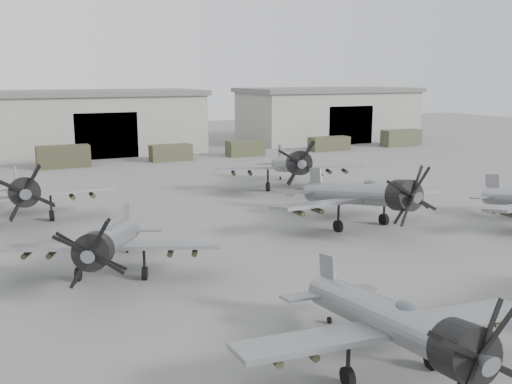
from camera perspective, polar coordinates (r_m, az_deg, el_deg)
ground at (r=26.70m, az=8.71°, el=-12.16°), size 220.00×220.00×0.00m
hangar_center at (r=83.55m, az=-15.63°, el=6.80°), size 29.00×14.80×8.70m
hangar_right at (r=97.34m, az=7.18°, el=7.75°), size 29.00×14.80×8.70m
support_truck_3 at (r=71.23m, az=-18.71°, el=3.37°), size 6.05×2.20×2.59m
support_truck_4 at (r=73.85m, az=-8.52°, el=3.91°), size 5.25×2.20×2.05m
support_truck_5 at (r=77.45m, az=-1.08°, el=4.40°), size 5.03×2.20×2.07m
support_truck_6 at (r=83.74m, az=7.32°, el=4.82°), size 6.01×2.20×1.98m
support_truck_7 at (r=91.38m, az=14.32°, el=5.27°), size 6.39×2.20×2.49m
aircraft_near_1 at (r=21.16m, az=13.78°, el=-12.62°), size 11.78×10.60×4.69m
aircraft_mid_1 at (r=30.93m, az=-14.45°, el=-4.90°), size 11.45×10.35×4.65m
aircraft_mid_2 at (r=40.82m, az=10.73°, el=-0.27°), size 13.52×12.16×5.41m
aircraft_far_0 at (r=44.70m, az=-22.45°, el=0.03°), size 13.25×11.92×5.33m
aircraft_far_1 at (r=53.53m, az=3.47°, el=2.80°), size 13.98×12.59×5.61m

